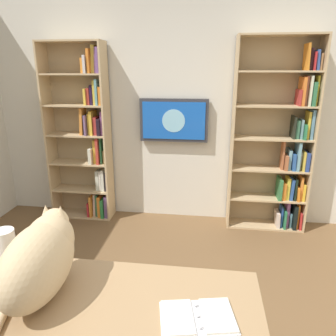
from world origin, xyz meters
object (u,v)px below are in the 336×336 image
at_px(bookshelf_left, 281,144).
at_px(wall_mounted_tv, 174,120).
at_px(desk, 104,320).
at_px(bookshelf_right, 86,136).
at_px(paper_towel_roll, 6,251).
at_px(open_binder, 198,317).
at_px(cat, 42,256).

relative_size(bookshelf_left, wall_mounted_tv, 2.69).
xyz_separation_m(bookshelf_left, desk, (1.29, 2.45, -0.36)).
height_order(bookshelf_right, paper_towel_roll, bookshelf_right).
xyz_separation_m(wall_mounted_tv, open_binder, (-0.41, 2.60, -0.47)).
height_order(bookshelf_right, wall_mounted_tv, bookshelf_right).
bearing_deg(bookshelf_right, bookshelf_left, -179.98).
distance_m(bookshelf_right, open_binder, 2.92).
relative_size(bookshelf_right, desk, 1.41).
height_order(bookshelf_right, open_binder, bookshelf_right).
relative_size(bookshelf_right, cat, 3.11).
distance_m(bookshelf_left, open_binder, 2.66).
relative_size(open_binder, paper_towel_roll, 1.50).
distance_m(bookshelf_left, bookshelf_right, 2.30).
xyz_separation_m(cat, open_binder, (-0.75, 0.08, -0.19)).
relative_size(wall_mounted_tv, paper_towel_roll, 3.31).
distance_m(cat, open_binder, 0.78).
distance_m(wall_mounted_tv, open_binder, 2.67).
relative_size(cat, paper_towel_roll, 2.81).
distance_m(bookshelf_left, paper_towel_roll, 2.96).
height_order(open_binder, paper_towel_roll, paper_towel_roll).
bearing_deg(open_binder, desk, -7.78).
bearing_deg(desk, wall_mounted_tv, -91.23).
relative_size(wall_mounted_tv, desk, 0.53).
bearing_deg(open_binder, paper_towel_roll, -11.74).
height_order(bookshelf_left, wall_mounted_tv, bookshelf_left).
height_order(desk, paper_towel_roll, paper_towel_roll).
bearing_deg(desk, cat, -3.68).
relative_size(bookshelf_left, open_binder, 5.95).
xyz_separation_m(bookshelf_right, open_binder, (-1.47, 2.51, -0.26)).
xyz_separation_m(wall_mounted_tv, paper_towel_roll, (0.63, 2.38, -0.35)).
distance_m(bookshelf_right, paper_towel_roll, 2.34).
xyz_separation_m(bookshelf_right, cat, (-0.72, 2.43, -0.07)).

